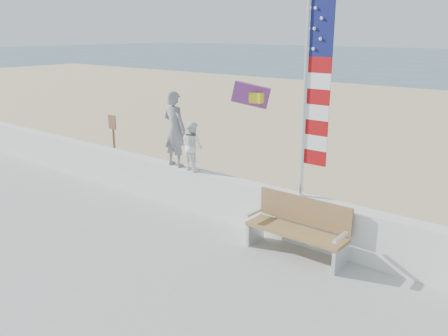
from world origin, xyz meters
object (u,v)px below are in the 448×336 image
at_px(adult, 175,129).
at_px(child, 192,146).
at_px(flag, 312,91).
at_px(bench, 299,226).

bearing_deg(adult, child, -177.60).
xyz_separation_m(adult, flag, (3.30, -0.00, 1.09)).
bearing_deg(bench, adult, 172.42).
relative_size(adult, flag, 0.47).
height_order(bench, flag, flag).
distance_m(bench, flag, 2.35).
bearing_deg(child, adult, 10.42).
xyz_separation_m(adult, bench, (3.41, -0.45, -1.22)).
relative_size(adult, bench, 0.92).
distance_m(adult, bench, 3.65).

